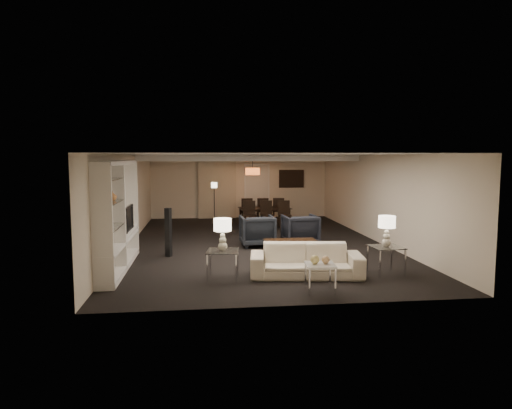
{
  "coord_description": "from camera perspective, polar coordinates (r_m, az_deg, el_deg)",
  "views": [
    {
      "loc": [
        -1.53,
        -12.65,
        2.44
      ],
      "look_at": [
        0.0,
        0.0,
        1.1
      ],
      "focal_mm": 32.0,
      "sensor_mm": 36.0,
      "label": 1
    }
  ],
  "objects": [
    {
      "name": "floor",
      "position": [
        12.98,
        0.0,
        -4.84
      ],
      "size": [
        11.0,
        11.0,
        0.0
      ],
      "primitive_type": "plane",
      "color": "black",
      "rests_on": "ground"
    },
    {
      "name": "ceiling",
      "position": [
        12.75,
        0.0,
        6.27
      ],
      "size": [
        7.0,
        11.0,
        0.02
      ],
      "primitive_type": "cube",
      "color": "silver",
      "rests_on": "ground"
    },
    {
      "name": "wall_back",
      "position": [
        18.26,
        -2.07,
        2.26
      ],
      "size": [
        7.0,
        0.02,
        2.5
      ],
      "primitive_type": "cube",
      "color": "beige",
      "rests_on": "ground"
    },
    {
      "name": "wall_front",
      "position": [
        7.41,
        5.11,
        -3.26
      ],
      "size": [
        7.0,
        0.02,
        2.5
      ],
      "primitive_type": "cube",
      "color": "beige",
      "rests_on": "ground"
    },
    {
      "name": "wall_left",
      "position": [
        12.86,
        -15.68,
        0.47
      ],
      "size": [
        0.02,
        11.0,
        2.5
      ],
      "primitive_type": "cube",
      "color": "beige",
      "rests_on": "ground"
    },
    {
      "name": "wall_right",
      "position": [
        13.67,
        14.73,
        0.81
      ],
      "size": [
        0.02,
        11.0,
        2.5
      ],
      "primitive_type": "cube",
      "color": "beige",
      "rests_on": "ground"
    },
    {
      "name": "ceiling_soffit",
      "position": [
        16.23,
        -1.49,
        5.86
      ],
      "size": [
        7.0,
        4.0,
        0.2
      ],
      "primitive_type": "cube",
      "color": "silver",
      "rests_on": "ceiling"
    },
    {
      "name": "curtains",
      "position": [
        18.13,
        -4.89,
        2.06
      ],
      "size": [
        1.5,
        0.12,
        2.4
      ],
      "primitive_type": "cube",
      "color": "beige",
      "rests_on": "wall_back"
    },
    {
      "name": "door",
      "position": [
        18.31,
        0.12,
        1.65
      ],
      "size": [
        0.9,
        0.05,
        2.1
      ],
      "primitive_type": "cube",
      "color": "silver",
      "rests_on": "wall_back"
    },
    {
      "name": "painting",
      "position": [
        18.49,
        4.44,
        3.23
      ],
      "size": [
        0.95,
        0.04,
        0.65
      ],
      "primitive_type": "cube",
      "color": "#142D38",
      "rests_on": "wall_back"
    },
    {
      "name": "media_unit",
      "position": [
        10.29,
        -16.81,
        -1.32
      ],
      "size": [
        0.38,
        3.4,
        2.35
      ],
      "primitive_type": null,
      "color": "white",
      "rests_on": "wall_left"
    },
    {
      "name": "pendant_light",
      "position": [
        16.26,
        -0.43,
        4.17
      ],
      "size": [
        0.52,
        0.52,
        0.24
      ],
      "primitive_type": "cylinder",
      "color": "#D8591E",
      "rests_on": "ceiling_soffit"
    },
    {
      "name": "sofa",
      "position": [
        9.43,
        6.28,
        -6.96
      ],
      "size": [
        2.36,
        1.17,
        0.66
      ],
      "primitive_type": "imported",
      "rotation": [
        0.0,
        0.0,
        -0.13
      ],
      "color": "beige",
      "rests_on": "floor"
    },
    {
      "name": "coffee_table",
      "position": [
        10.98,
        4.37,
        -5.67
      ],
      "size": [
        1.25,
        0.74,
        0.45
      ],
      "primitive_type": null,
      "rotation": [
        0.0,
        0.0,
        -0.01
      ],
      "color": "black",
      "rests_on": "floor"
    },
    {
      "name": "armchair_left",
      "position": [
        12.5,
        0.15,
        -3.29
      ],
      "size": [
        0.94,
        0.96,
        0.84
      ],
      "primitive_type": "imported",
      "rotation": [
        0.0,
        0.0,
        3.18
      ],
      "color": "black",
      "rests_on": "floor"
    },
    {
      "name": "armchair_right",
      "position": [
        12.7,
        5.54,
        -3.17
      ],
      "size": [
        0.96,
        0.98,
        0.84
      ],
      "primitive_type": "imported",
      "rotation": [
        0.0,
        0.0,
        3.21
      ],
      "color": "black",
      "rests_on": "floor"
    },
    {
      "name": "side_table_left",
      "position": [
        9.21,
        -4.17,
        -7.51
      ],
      "size": [
        0.7,
        0.7,
        0.58
      ],
      "primitive_type": null,
      "rotation": [
        0.0,
        0.0,
        -0.13
      ],
      "color": "white",
      "rests_on": "floor"
    },
    {
      "name": "side_table_right",
      "position": [
        9.96,
        15.91,
        -6.7
      ],
      "size": [
        0.68,
        0.68,
        0.58
      ],
      "primitive_type": null,
      "rotation": [
        0.0,
        0.0,
        0.1
      ],
      "color": "silver",
      "rests_on": "floor"
    },
    {
      "name": "table_lamp_left",
      "position": [
        9.09,
        -4.2,
        -3.76
      ],
      "size": [
        0.36,
        0.36,
        0.64
      ],
      "primitive_type": null,
      "rotation": [
        0.0,
        0.0,
        0.01
      ],
      "color": "beige",
      "rests_on": "side_table_left"
    },
    {
      "name": "table_lamp_right",
      "position": [
        9.84,
        16.02,
        -3.23
      ],
      "size": [
        0.39,
        0.39,
        0.64
      ],
      "primitive_type": null,
      "rotation": [
        0.0,
        0.0,
        -0.11
      ],
      "color": "beige",
      "rests_on": "side_table_right"
    },
    {
      "name": "marble_table",
      "position": [
        8.41,
        8.0,
        -9.08
      ],
      "size": [
        0.56,
        0.56,
        0.52
      ],
      "primitive_type": null,
      "rotation": [
        0.0,
        0.0,
        -0.08
      ],
      "color": "white",
      "rests_on": "floor"
    },
    {
      "name": "gold_gourd_a",
      "position": [
        8.3,
        7.36,
        -6.84
      ],
      "size": [
        0.17,
        0.17,
        0.17
      ],
      "primitive_type": "sphere",
      "color": "#D1C06F",
      "rests_on": "marble_table"
    },
    {
      "name": "gold_gourd_b",
      "position": [
        8.36,
        8.7,
        -6.85
      ],
      "size": [
        0.15,
        0.15,
        0.15
      ],
      "primitive_type": "sphere",
      "color": "tan",
      "rests_on": "marble_table"
    },
    {
      "name": "television",
      "position": [
        10.86,
        -16.12,
        -1.67
      ],
      "size": [
        0.99,
        0.13,
        0.57
      ],
      "primitive_type": "imported",
      "rotation": [
        0.0,
        0.0,
        1.57
      ],
      "color": "black",
      "rests_on": "media_unit"
    },
    {
      "name": "vase_blue",
      "position": [
        9.3,
        -17.87,
        -2.34
      ],
      "size": [
        0.15,
        0.15,
        0.16
      ],
      "primitive_type": "imported",
      "color": "#2542A4",
      "rests_on": "media_unit"
    },
    {
      "name": "vase_amber",
      "position": [
        9.63,
        -17.53,
        1.04
      ],
      "size": [
        0.18,
        0.18,
        0.19
      ],
      "primitive_type": "imported",
      "color": "#CE8144",
      "rests_on": "media_unit"
    },
    {
      "name": "floor_speaker",
      "position": [
        11.36,
        -10.9,
        -3.44
      ],
      "size": [
        0.17,
        0.17,
        1.2
      ],
      "primitive_type": "cube",
      "rotation": [
        0.0,
        0.0,
        -0.43
      ],
      "color": "black",
      "rests_on": "floor"
    },
    {
      "name": "dining_table",
      "position": [
        16.26,
        1.09,
        -1.52
      ],
      "size": [
        1.86,
        1.14,
        0.63
      ],
      "primitive_type": "imported",
      "rotation": [
        0.0,
        0.0,
        0.08
      ],
      "color": "black",
      "rests_on": "floor"
    },
    {
      "name": "chair_nl",
      "position": [
        15.53,
        -0.76,
        -1.31
      ],
      "size": [
        0.44,
        0.44,
        0.93
      ],
      "primitive_type": null,
      "rotation": [
        0.0,
        0.0,
        0.02
      ],
      "color": "black",
      "rests_on": "floor"
    },
    {
      "name": "chair_nm",
      "position": [
        15.6,
        1.43,
        -1.27
      ],
      "size": [
        0.46,
        0.46,
        0.93
      ],
      "primitive_type": null,
      "rotation": [
        0.0,
        0.0,
        0.07
      ],
      "color": "black",
      "rests_on": "floor"
    },
    {
      "name": "chair_nr",
      "position": [
        15.7,
        3.59,
        -1.24
      ],
      "size": [
        0.43,
        0.43,
        0.93
      ],
      "primitive_type": null,
      "rotation": [
        0.0,
        0.0,
        -0.01
      ],
      "color": "black",
      "rests_on": "floor"
    },
    {
      "name": "chair_fl",
      "position": [
        16.81,
        -1.24,
        -0.75
      ],
      "size": [
        0.46,
        0.46,
        0.93
      ],
      "primitive_type": null,
      "rotation": [
        0.0,
        0.0,
        3.21
      ],
      "color": "black",
      "rests_on": "floor"
    },
    {
      "name": "chair_fm",
      "position": [
        16.88,
        0.79,
        -0.72
      ],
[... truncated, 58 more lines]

